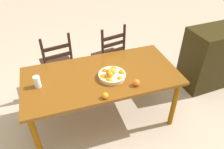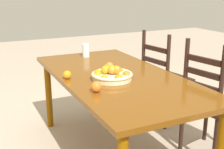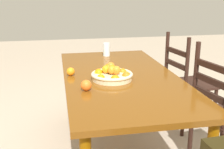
{
  "view_description": "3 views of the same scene",
  "coord_description": "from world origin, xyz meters",
  "views": [
    {
      "loc": [
        -0.49,
        -1.89,
        2.21
      ],
      "look_at": [
        0.1,
        -0.08,
        0.76
      ],
      "focal_mm": 34.79,
      "sensor_mm": 36.0,
      "label": 1
    },
    {
      "loc": [
        2.06,
        -1.03,
        1.41
      ],
      "look_at": [
        0.1,
        -0.08,
        0.76
      ],
      "focal_mm": 48.65,
      "sensor_mm": 36.0,
      "label": 2
    },
    {
      "loc": [
        2.12,
        -0.47,
        1.37
      ],
      "look_at": [
        0.1,
        -0.08,
        0.76
      ],
      "focal_mm": 46.46,
      "sensor_mm": 36.0,
      "label": 3
    }
  ],
  "objects": [
    {
      "name": "dining_table",
      "position": [
        0.0,
        0.0,
        0.65
      ],
      "size": [
        1.75,
        0.87,
        0.72
      ],
      "color": "brown",
      "rests_on": "ground"
    },
    {
      "name": "chair_near_window",
      "position": [
        0.32,
        0.7,
        0.47
      ],
      "size": [
        0.46,
        0.46,
        1.0
      ],
      "rotation": [
        0.0,
        0.0,
        3.33
      ],
      "color": "black",
      "rests_on": "ground"
    },
    {
      "name": "chair_by_cabinet",
      "position": [
        -0.43,
        0.78,
        0.45
      ],
      "size": [
        0.47,
        0.47,
        0.96
      ],
      "rotation": [
        0.0,
        0.0,
        3.3
      ],
      "color": "black",
      "rests_on": "ground"
    },
    {
      "name": "fruit_bowl",
      "position": [
        0.1,
        -0.09,
        0.76
      ],
      "size": [
        0.31,
        0.31,
        0.12
      ],
      "color": "beige",
      "rests_on": "dining_table"
    },
    {
      "name": "orange_loose_0",
      "position": [
        0.3,
        -0.3,
        0.76
      ],
      "size": [
        0.07,
        0.07,
        0.07
      ],
      "primitive_type": "sphere",
      "color": "orange",
      "rests_on": "dining_table"
    },
    {
      "name": "orange_loose_1",
      "position": [
        -0.06,
        -0.38,
        0.75
      ],
      "size": [
        0.06,
        0.06,
        0.06
      ],
      "primitive_type": "sphere",
      "color": "orange",
      "rests_on": "dining_table"
    },
    {
      "name": "drinking_glass",
      "position": [
        -0.69,
        0.01,
        0.79
      ],
      "size": [
        0.07,
        0.07,
        0.13
      ],
      "primitive_type": "cylinder",
      "color": "silver",
      "rests_on": "dining_table"
    }
  ]
}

